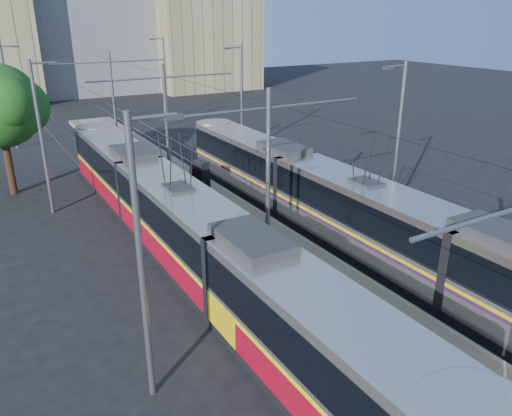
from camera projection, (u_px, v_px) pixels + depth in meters
ground at (397, 347)px, 16.09m from camera, size 160.00×160.00×0.00m
platform at (188, 192)px, 29.71m from camera, size 4.00×50.00×0.30m
tactile_strip_left at (165, 194)px, 28.97m from camera, size 0.70×50.00×0.01m
tactile_strip_right at (210, 185)px, 30.33m from camera, size 0.70×50.00×0.01m
rails at (189, 194)px, 29.76m from camera, size 8.71×70.00×0.03m
tram_left at (180, 224)px, 21.22m from camera, size 2.43×30.56×5.50m
tram_right at (363, 214)px, 21.81m from camera, size 2.43×31.89×5.50m
catenary at (206, 128)px, 25.83m from camera, size 9.20×70.00×7.00m
street_lamps at (160, 114)px, 31.46m from camera, size 15.18×38.22×8.00m
shelter at (200, 180)px, 27.65m from camera, size 0.88×1.14×2.21m
tree at (4, 107)px, 28.34m from camera, size 5.22×4.82×7.58m
building_centre at (90, 32)px, 67.57m from camera, size 18.36×14.28×15.48m
building_right at (203, 41)px, 69.78m from camera, size 14.28×10.20×13.01m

